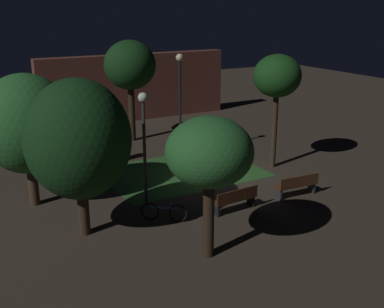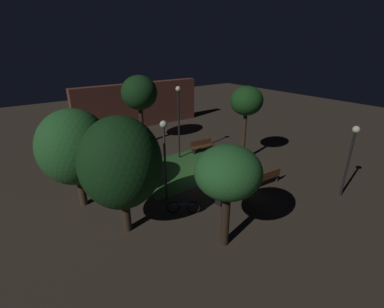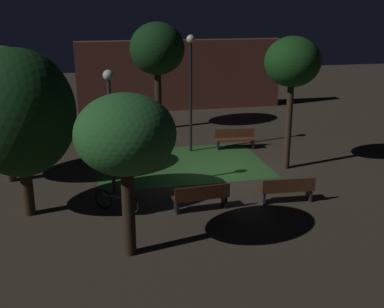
% 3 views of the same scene
% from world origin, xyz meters
% --- Properties ---
extents(ground_plane, '(60.00, 60.00, 0.00)m').
position_xyz_m(ground_plane, '(0.00, 0.00, 0.00)').
color(ground_plane, '#3D3328').
extents(grass_lawn, '(6.80, 4.91, 0.01)m').
position_xyz_m(grass_lawn, '(-1.18, 1.12, 0.01)').
color(grass_lawn, '#2D6028').
rests_on(grass_lawn, ground).
extents(bench_front_right, '(1.83, 0.60, 0.88)m').
position_xyz_m(bench_front_right, '(-1.46, -3.53, 0.48)').
color(bench_front_right, '#422314').
rests_on(bench_front_right, ground).
extents(bench_near_trees, '(1.83, 0.59, 0.88)m').
position_xyz_m(bench_near_trees, '(1.46, -3.53, 0.48)').
color(bench_near_trees, '#512D19').
rests_on(bench_near_trees, ground).
extents(bench_path_side, '(1.84, 0.67, 0.88)m').
position_xyz_m(bench_path_side, '(1.68, 2.82, 0.48)').
color(bench_path_side, '#512D19').
rests_on(bench_path_side, ground).
extents(tree_right_canopy, '(3.36, 3.36, 4.94)m').
position_xyz_m(tree_right_canopy, '(-7.73, 0.65, 3.12)').
color(tree_right_canopy, '#423021').
rests_on(tree_right_canopy, ground).
extents(tree_back_left, '(3.32, 3.32, 5.14)m').
position_xyz_m(tree_back_left, '(-6.77, -2.61, 3.22)').
color(tree_back_left, '#38281C').
rests_on(tree_back_left, ground).
extents(tree_lawn_side, '(2.76, 2.76, 5.46)m').
position_xyz_m(tree_lawn_side, '(-1.16, 7.08, 4.10)').
color(tree_lawn_side, '#2D2116').
rests_on(tree_lawn_side, ground).
extents(tree_tall_center, '(2.51, 2.51, 4.28)m').
position_xyz_m(tree_tall_center, '(-3.94, -5.78, 3.22)').
color(tree_tall_center, '#2D2116').
rests_on(tree_tall_center, ground).
extents(tree_left_canopy, '(2.12, 2.12, 5.17)m').
position_xyz_m(tree_left_canopy, '(2.85, -0.25, 4.16)').
color(tree_left_canopy, '#38281C').
rests_on(tree_left_canopy, ground).
extents(lamp_post_plaza_east, '(0.36, 0.36, 5.07)m').
position_xyz_m(lamp_post_plaza_east, '(-0.38, 2.83, 3.39)').
color(lamp_post_plaza_east, black).
rests_on(lamp_post_plaza_east, ground).
extents(lamp_post_path_center, '(0.36, 0.36, 4.27)m').
position_xyz_m(lamp_post_path_center, '(-4.06, -1.43, 2.93)').
color(lamp_post_path_center, '#333338').
rests_on(lamp_post_path_center, ground).
extents(trash_bin, '(0.56, 0.56, 0.83)m').
position_xyz_m(trash_bin, '(-2.85, 4.11, 0.42)').
color(trash_bin, black).
rests_on(trash_bin, ground).
extents(bicycle, '(1.35, 1.05, 0.93)m').
position_xyz_m(bicycle, '(-4.08, -3.03, 0.34)').
color(bicycle, black).
rests_on(bicycle, ground).
extents(building_wall_backdrop, '(12.56, 0.80, 4.22)m').
position_xyz_m(building_wall_backdrop, '(0.96, 11.69, 2.11)').
color(building_wall_backdrop, brown).
rests_on(building_wall_backdrop, ground).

